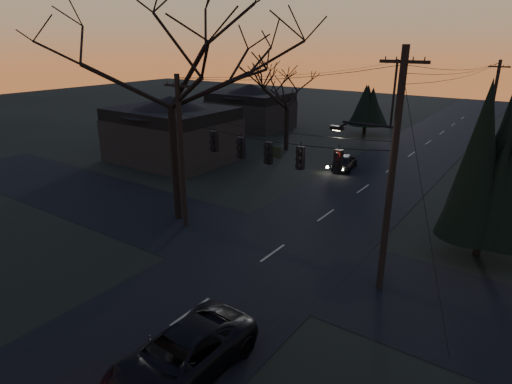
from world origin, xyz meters
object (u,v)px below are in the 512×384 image
Objects in this scene: sedan_oncoming_a at (345,161)px; evergreen_right at (494,163)px; utility_pole_right at (379,287)px; suv_near at (181,356)px; utility_pole_far_r at (483,154)px; utility_pole_left at (186,225)px; bare_tree_left at (168,58)px; utility_pole_far_l at (390,127)px.

evergreen_right is at bearing 128.62° from sedan_oncoming_a.
utility_pole_right reaches higher than sedan_oncoming_a.
suv_near is 25.12m from sedan_oncoming_a.
evergreen_right is at bearing 62.64° from utility_pole_right.
utility_pole_right is 28.00m from utility_pole_far_r.
utility_pole_left reaches higher than suv_near.
bare_tree_left reaches higher than evergreen_right.
bare_tree_left is at bearing 137.07° from suv_near.
utility_pole_left is 30.27m from utility_pole_far_r.
sedan_oncoming_a is at bearing 118.65° from utility_pole_right.
sedan_oncoming_a is at bearing -82.06° from utility_pole_far_l.
suv_near is at bearing -113.86° from evergreen_right.
utility_pole_right is at bearing -72.28° from utility_pole_far_l.
utility_pole_far_r is 1.58× the size of suv_near.
bare_tree_left is at bearing 65.50° from sedan_oncoming_a.
utility_pole_right is at bearing 0.00° from utility_pole_left.
utility_pole_left is at bearing -158.57° from evergreen_right.
bare_tree_left is (-1.17, -35.39, 9.22)m from utility_pole_far_l.
evergreen_right reaches higher than utility_pole_far_r.
evergreen_right reaches higher than sedan_oncoming_a.
utility_pole_left is at bearing 70.07° from sedan_oncoming_a.
evergreen_right is at bearing -64.56° from utility_pole_far_l.
utility_pole_far_r is 31.56m from bare_tree_left.
evergreen_right is (15.60, 5.06, -4.44)m from bare_tree_left.
utility_pole_left is at bearing -112.33° from utility_pole_far_r.
bare_tree_left is at bearing -91.90° from utility_pole_far_l.
utility_pole_right is 18.16m from sedan_oncoming_a.
suv_near is (-3.39, -36.62, 0.75)m from utility_pole_far_r.
utility_pole_right is 1.18× the size of utility_pole_left.
utility_pole_far_l is at bearing -92.02° from sedan_oncoming_a.
utility_pole_far_l is 20.28m from sedan_oncoming_a.
utility_pole_left and utility_pole_far_r have the same top height.
bare_tree_left reaches higher than utility_pole_far_r.
utility_pole_left is at bearing -90.00° from utility_pole_far_l.
utility_pole_far_r is at bearing -34.82° from utility_pole_far_l.
sedan_oncoming_a is at bearing 75.46° from bare_tree_left.
utility_pole_right is 0.76× the size of bare_tree_left.
evergreen_right reaches higher than utility_pole_left.
utility_pole_far_l is 2.10× the size of sedan_oncoming_a.
utility_pole_far_l is (0.00, 36.00, 0.00)m from utility_pole_left.
utility_pole_left is 36.00m from utility_pole_far_l.
utility_pole_left is 0.64× the size of bare_tree_left.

